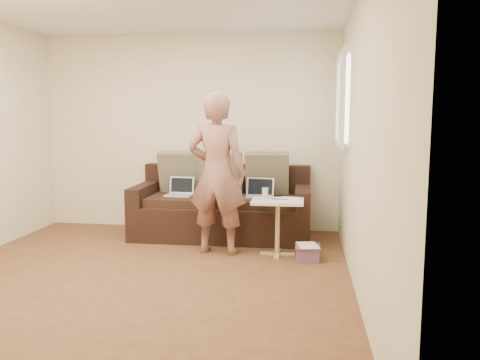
# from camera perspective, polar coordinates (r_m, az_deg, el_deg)

# --- Properties ---
(floor) EXTENTS (4.50, 4.50, 0.00)m
(floor) POSITION_cam_1_polar(r_m,az_deg,el_deg) (4.62, -12.54, -11.76)
(floor) COLOR #52311E
(floor) RESTS_ON ground
(wall_back) EXTENTS (4.00, 0.00, 4.00)m
(wall_back) POSITION_cam_1_polar(r_m,az_deg,el_deg) (6.52, -6.00, 5.64)
(wall_back) COLOR beige
(wall_back) RESTS_ON ground
(wall_right) EXTENTS (0.00, 4.50, 4.50)m
(wall_right) POSITION_cam_1_polar(r_m,az_deg,el_deg) (4.11, 14.12, 4.35)
(wall_right) COLOR beige
(wall_right) RESTS_ON ground
(window_blinds) EXTENTS (0.12, 0.88, 1.08)m
(window_blinds) POSITION_cam_1_polar(r_m,az_deg,el_deg) (5.60, 12.05, 9.30)
(window_blinds) COLOR white
(window_blinds) RESTS_ON wall_right
(sofa) EXTENTS (2.20, 0.95, 0.85)m
(sofa) POSITION_cam_1_polar(r_m,az_deg,el_deg) (6.04, -2.15, -2.83)
(sofa) COLOR black
(sofa) RESTS_ON ground
(pillow_left) EXTENTS (0.55, 0.29, 0.57)m
(pillow_left) POSITION_cam_1_polar(r_m,az_deg,el_deg) (6.35, -7.14, 0.95)
(pillow_left) COLOR #66624B
(pillow_left) RESTS_ON sofa
(pillow_mid) EXTENTS (0.55, 0.27, 0.57)m
(pillow_mid) POSITION_cam_1_polar(r_m,az_deg,el_deg) (6.20, -2.30, 0.84)
(pillow_mid) COLOR #765E54
(pillow_mid) RESTS_ON sofa
(pillow_right) EXTENTS (0.55, 0.28, 0.57)m
(pillow_right) POSITION_cam_1_polar(r_m,az_deg,el_deg) (6.14, 3.26, 0.78)
(pillow_right) COLOR #66624B
(pillow_right) RESTS_ON sofa
(laptop_silver) EXTENTS (0.36, 0.27, 0.23)m
(laptop_silver) POSITION_cam_1_polar(r_m,az_deg,el_deg) (5.85, 2.20, -2.22)
(laptop_silver) COLOR #B7BABC
(laptop_silver) RESTS_ON sofa
(laptop_white) EXTENTS (0.34, 0.25, 0.23)m
(laptop_white) POSITION_cam_1_polar(r_m,az_deg,el_deg) (6.10, -7.29, -1.88)
(laptop_white) COLOR white
(laptop_white) RESTS_ON sofa
(person) EXTENTS (0.70, 0.51, 1.79)m
(person) POSITION_cam_1_polar(r_m,az_deg,el_deg) (5.25, -2.75, 0.79)
(person) COLOR brown
(person) RESTS_ON ground
(side_table) EXTENTS (0.56, 0.39, 0.61)m
(side_table) POSITION_cam_1_polar(r_m,az_deg,el_deg) (5.29, 4.48, -5.66)
(side_table) COLOR silver
(side_table) RESTS_ON ground
(drinking_glass) EXTENTS (0.07, 0.07, 0.12)m
(drinking_glass) POSITION_cam_1_polar(r_m,az_deg,el_deg) (5.30, 3.01, -1.56)
(drinking_glass) COLOR silver
(drinking_glass) RESTS_ON side_table
(scissors) EXTENTS (0.20, 0.16, 0.02)m
(scissors) POSITION_cam_1_polar(r_m,az_deg,el_deg) (5.22, 4.72, -2.29)
(scissors) COLOR silver
(scissors) RESTS_ON side_table
(paper_on_table) EXTENTS (0.25, 0.33, 0.00)m
(paper_on_table) POSITION_cam_1_polar(r_m,az_deg,el_deg) (5.27, 5.82, -2.28)
(paper_on_table) COLOR white
(paper_on_table) RESTS_ON side_table
(striped_box) EXTENTS (0.26, 0.26, 0.16)m
(striped_box) POSITION_cam_1_polar(r_m,az_deg,el_deg) (5.19, 8.05, -8.55)
(striped_box) COLOR #BA1C76
(striped_box) RESTS_ON ground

